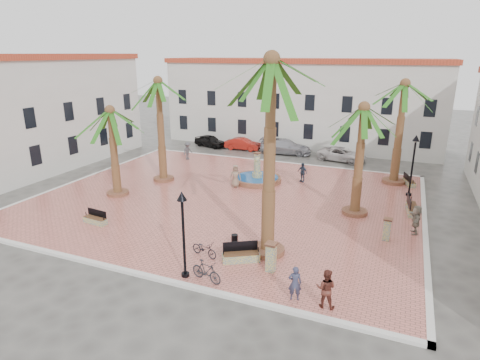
{
  "coord_description": "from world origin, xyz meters",
  "views": [
    {
      "loc": [
        11.24,
        -24.56,
        10.04
      ],
      "look_at": [
        1.0,
        0.0,
        1.6
      ],
      "focal_mm": 30.0,
      "sensor_mm": 36.0,
      "label": 1
    }
  ],
  "objects_px": {
    "pedestrian_fountain_b": "(302,172)",
    "pedestrian_east": "(416,220)",
    "palm_s": "(271,82)",
    "car_white": "(342,154)",
    "bicycle_b": "(206,271)",
    "pedestrian_fountain_a": "(235,176)",
    "bench_s": "(95,220)",
    "lamppost_e": "(414,155)",
    "car_black": "(210,141)",
    "bench_ne": "(409,182)",
    "bollard_se": "(271,257)",
    "palm_sw": "(111,122)",
    "palm_ne": "(404,96)",
    "bench_se": "(241,256)",
    "bicycle_a": "(204,249)",
    "bench_e": "(412,209)",
    "palm_e": "(363,121)",
    "cyclist_b": "(326,288)",
    "litter_bin": "(235,241)",
    "car_red": "(243,144)",
    "car_silver": "(285,147)",
    "bollard_n": "(257,160)",
    "pedestrian_north": "(188,151)",
    "palm_nw": "(159,93)",
    "bollard_e": "(387,229)",
    "fountain": "(257,178)",
    "cyclist_a": "(295,283)"
  },
  "relations": [
    {
      "from": "bollard_se",
      "to": "car_white",
      "type": "relative_size",
      "value": 0.31
    },
    {
      "from": "pedestrian_fountain_a",
      "to": "bollard_se",
      "type": "bearing_deg",
      "value": -84.56
    },
    {
      "from": "car_silver",
      "to": "cyclist_a",
      "type": "bearing_deg",
      "value": -168.07
    },
    {
      "from": "bench_s",
      "to": "car_white",
      "type": "bearing_deg",
      "value": 68.02
    },
    {
      "from": "bicycle_a",
      "to": "pedestrian_east",
      "type": "relative_size",
      "value": 0.93
    },
    {
      "from": "bench_s",
      "to": "car_silver",
      "type": "relative_size",
      "value": 0.31
    },
    {
      "from": "palm_sw",
      "to": "palm_e",
      "type": "bearing_deg",
      "value": 9.99
    },
    {
      "from": "palm_nw",
      "to": "bollard_e",
      "type": "height_order",
      "value": "palm_nw"
    },
    {
      "from": "palm_s",
      "to": "car_white",
      "type": "relative_size",
      "value": 2.15
    },
    {
      "from": "bollard_n",
      "to": "fountain",
      "type": "bearing_deg",
      "value": -69.61
    },
    {
      "from": "bicycle_b",
      "to": "pedestrian_fountain_a",
      "type": "distance_m",
      "value": 13.49
    },
    {
      "from": "car_silver",
      "to": "bicycle_a",
      "type": "bearing_deg",
      "value": -179.0
    },
    {
      "from": "pedestrian_east",
      "to": "bollard_n",
      "type": "bearing_deg",
      "value": -132.39
    },
    {
      "from": "lamppost_e",
      "to": "palm_e",
      "type": "bearing_deg",
      "value": -122.28
    },
    {
      "from": "palm_s",
      "to": "car_white",
      "type": "bearing_deg",
      "value": 88.74
    },
    {
      "from": "pedestrian_fountain_b",
      "to": "pedestrian_east",
      "type": "distance_m",
      "value": 10.93
    },
    {
      "from": "bollard_e",
      "to": "bench_e",
      "type": "bearing_deg",
      "value": 75.16
    },
    {
      "from": "bench_e",
      "to": "car_white",
      "type": "bearing_deg",
      "value": 21.23
    },
    {
      "from": "bench_e",
      "to": "bench_ne",
      "type": "height_order",
      "value": "bench_e"
    },
    {
      "from": "palm_ne",
      "to": "pedestrian_north",
      "type": "xyz_separation_m",
      "value": [
        -18.85,
        0.15,
        -5.95
      ]
    },
    {
      "from": "palm_sw",
      "to": "palm_ne",
      "type": "bearing_deg",
      "value": 30.06
    },
    {
      "from": "bench_ne",
      "to": "car_silver",
      "type": "height_order",
      "value": "car_silver"
    },
    {
      "from": "litter_bin",
      "to": "car_red",
      "type": "relative_size",
      "value": 0.18
    },
    {
      "from": "bench_se",
      "to": "pedestrian_fountain_a",
      "type": "xyz_separation_m",
      "value": [
        -4.83,
        10.56,
        0.6
      ]
    },
    {
      "from": "palm_sw",
      "to": "car_red",
      "type": "xyz_separation_m",
      "value": [
        2.83,
        17.29,
        -4.86
      ]
    },
    {
      "from": "lamppost_e",
      "to": "pedestrian_fountain_a",
      "type": "relative_size",
      "value": 2.55
    },
    {
      "from": "pedestrian_north",
      "to": "pedestrian_east",
      "type": "relative_size",
      "value": 1.01
    },
    {
      "from": "pedestrian_east",
      "to": "bench_e",
      "type": "bearing_deg",
      "value": 176.26
    },
    {
      "from": "bench_se",
      "to": "bicycle_a",
      "type": "bearing_deg",
      "value": 156.09
    },
    {
      "from": "bench_se",
      "to": "cyclist_b",
      "type": "distance_m",
      "value": 5.1
    },
    {
      "from": "palm_sw",
      "to": "pedestrian_fountain_a",
      "type": "distance_m",
      "value": 9.85
    },
    {
      "from": "pedestrian_north",
      "to": "litter_bin",
      "type": "bearing_deg",
      "value": -130.23
    },
    {
      "from": "car_red",
      "to": "car_white",
      "type": "bearing_deg",
      "value": -94.76
    },
    {
      "from": "bench_s",
      "to": "bicycle_b",
      "type": "xyz_separation_m",
      "value": [
        9.2,
        -3.17,
        0.26
      ]
    },
    {
      "from": "lamppost_e",
      "to": "car_black",
      "type": "relative_size",
      "value": 1.16
    },
    {
      "from": "litter_bin",
      "to": "car_white",
      "type": "xyz_separation_m",
      "value": [
        2.3,
        20.97,
        0.16
      ]
    },
    {
      "from": "palm_nw",
      "to": "car_silver",
      "type": "relative_size",
      "value": 1.56
    },
    {
      "from": "bicycle_a",
      "to": "car_white",
      "type": "xyz_separation_m",
      "value": [
        3.3,
        22.54,
        0.08
      ]
    },
    {
      "from": "pedestrian_north",
      "to": "bicycle_b",
      "type": "bearing_deg",
      "value": -135.53
    },
    {
      "from": "palm_nw",
      "to": "bicycle_a",
      "type": "bearing_deg",
      "value": -48.37
    },
    {
      "from": "bench_se",
      "to": "pedestrian_fountain_b",
      "type": "relative_size",
      "value": 1.2
    },
    {
      "from": "cyclist_a",
      "to": "cyclist_b",
      "type": "height_order",
      "value": "cyclist_b"
    },
    {
      "from": "bollard_n",
      "to": "litter_bin",
      "type": "distance_m",
      "value": 15.48
    },
    {
      "from": "palm_ne",
      "to": "cyclist_b",
      "type": "xyz_separation_m",
      "value": [
        -1.81,
        -18.52,
        -5.97
      ]
    },
    {
      "from": "palm_ne",
      "to": "bollard_se",
      "type": "distance_m",
      "value": 18.39
    },
    {
      "from": "pedestrian_east",
      "to": "car_red",
      "type": "bearing_deg",
      "value": -139.87
    },
    {
      "from": "pedestrian_fountain_a",
      "to": "pedestrian_north",
      "type": "height_order",
      "value": "pedestrian_fountain_a"
    },
    {
      "from": "litter_bin",
      "to": "palm_s",
      "type": "bearing_deg",
      "value": 1.18
    },
    {
      "from": "bench_se",
      "to": "bollard_e",
      "type": "height_order",
      "value": "bollard_e"
    },
    {
      "from": "car_black",
      "to": "bench_ne",
      "type": "bearing_deg",
      "value": -93.13
    }
  ]
}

